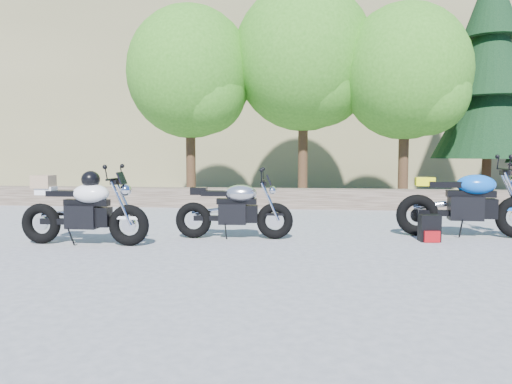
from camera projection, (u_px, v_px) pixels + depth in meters
ground at (235, 247)px, 7.44m from camera, size 90.00×90.00×0.00m
stone_wall at (269, 198)px, 12.86m from camera, size 22.00×0.55×0.50m
hillside at (344, 65)px, 34.23m from camera, size 80.00×30.00×15.00m
tree_decid_left at (193, 77)px, 14.52m from camera, size 3.67×3.67×5.62m
tree_decid_mid at (307, 63)px, 14.48m from camera, size 4.08×4.08×6.24m
tree_decid_right at (410, 77)px, 13.60m from camera, size 3.54×3.54×5.41m
conifer_near at (490, 75)px, 14.53m from camera, size 3.17×3.17×7.06m
silver_bike at (235, 210)px, 8.15m from camera, size 1.94×0.61×0.97m
white_bike at (83, 209)px, 7.58m from camera, size 2.04×0.65×1.13m
blue_bike at (468, 204)px, 8.30m from camera, size 2.29×0.73×1.15m
backpack at (430, 229)px, 7.90m from camera, size 0.33×0.30×0.43m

